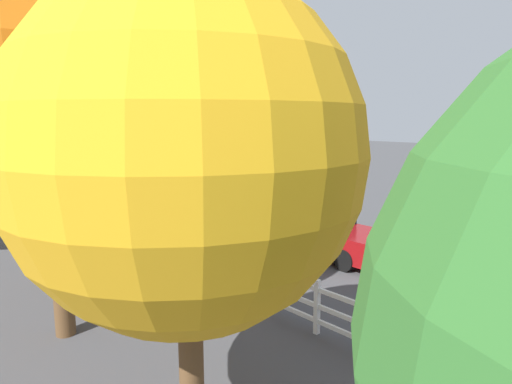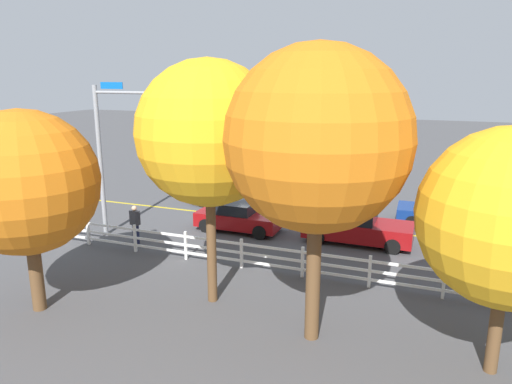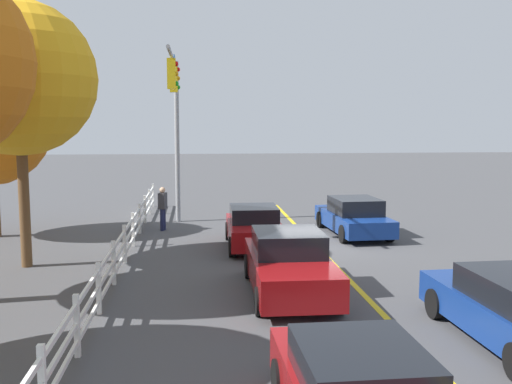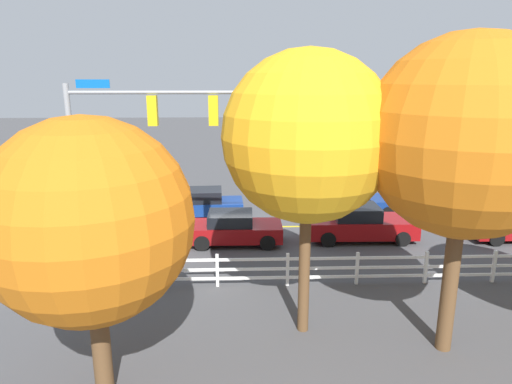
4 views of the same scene
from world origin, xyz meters
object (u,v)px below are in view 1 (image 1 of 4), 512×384
object	(u,v)px
car_2	(321,231)
car_3	(213,209)
car_1	(254,193)
tree_2	(43,77)
pedestrian	(101,201)
tree_1	(186,154)
car_0	(488,234)
tree_3	(45,54)

from	to	relation	value
car_2	car_3	xyz separation A→B (m)	(5.43, 0.31, -0.05)
car_1	tree_2	size ratio (longest dim) A/B	0.61
pedestrian	tree_2	distance (m)	7.90
car_3	tree_1	distance (m)	13.13
car_1	tree_1	xyz separation A→B (m)	(-11.88, 11.73, 3.27)
pedestrian	tree_1	bearing A→B (deg)	85.33
tree_1	car_1	bearing A→B (deg)	-44.65
car_0	car_2	bearing A→B (deg)	43.50
tree_1	tree_3	world-z (taller)	tree_3
car_1	car_3	distance (m)	4.33
car_1	tree_3	bearing A→B (deg)	119.34
pedestrian	tree_1	distance (m)	14.54
tree_1	tree_3	bearing A→B (deg)	0.66
car_3	tree_3	distance (m)	10.76
car_2	tree_2	xyz separation A→B (m)	(3.43, 7.16, 4.68)
car_0	tree_3	bearing A→B (deg)	71.42
car_2	tree_1	distance (m)	9.88
pedestrian	tree_2	bearing A→B (deg)	70.43
car_2	tree_3	size ratio (longest dim) A/B	0.58
car_1	pedestrian	distance (m)	7.32
car_2	pedestrian	world-z (taller)	pedestrian
car_1	pedestrian	world-z (taller)	pedestrian
car_1	tree_3	size ratio (longest dim) A/B	0.59
car_0	tree_2	world-z (taller)	tree_2
car_1	tree_2	bearing A→B (deg)	106.94
car_3	tree_3	bearing A→B (deg)	-54.14
car_3	pedestrian	distance (m)	4.71
car_3	tree_3	xyz separation A→B (m)	(-5.53, 7.86, 4.84)
car_3	car_0	bearing A→B (deg)	24.66
tree_1	tree_2	world-z (taller)	tree_2
car_3	pedestrian	world-z (taller)	pedestrian
car_1	car_2	distance (m)	8.12
car_1	tree_2	xyz separation A→B (m)	(-3.84, 10.76, 4.73)
pedestrian	car_3	bearing A→B (deg)	147.35
tree_1	tree_3	distance (m)	4.76
car_2	tree_3	distance (m)	9.48
car_1	car_2	size ratio (longest dim) A/B	1.01
car_1	tree_3	world-z (taller)	tree_3
car_0	car_1	xyz separation A→B (m)	(11.01, 0.15, -0.02)
car_3	tree_1	bearing A→B (deg)	-37.17
car_0	pedestrian	size ratio (longest dim) A/B	2.74
car_3	tree_1	size ratio (longest dim) A/B	0.65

